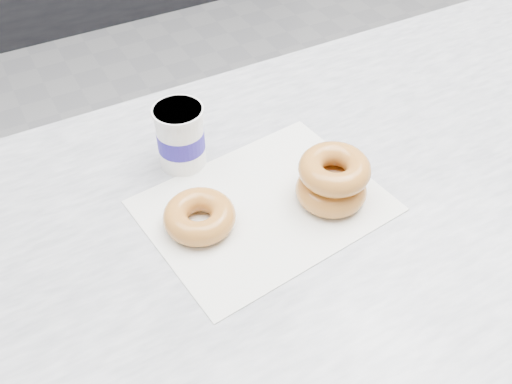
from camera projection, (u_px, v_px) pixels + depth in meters
ground at (265, 250)px, 1.95m from camera, size 5.00×5.00×0.00m
counter at (400, 303)px, 1.26m from camera, size 3.06×0.76×0.90m
wax_paper at (264, 206)px, 0.85m from camera, size 0.37×0.30×0.00m
donut_single at (199, 216)px, 0.80m from camera, size 0.11×0.11×0.04m
donut_stack at (333, 179)px, 0.83m from camera, size 0.12×0.12×0.07m
coffee_cup at (181, 136)px, 0.88m from camera, size 0.09×0.09×0.11m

